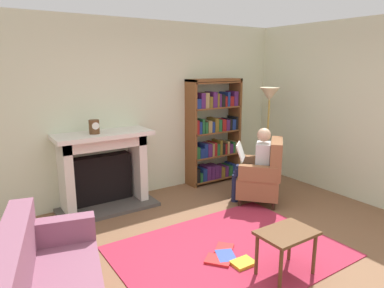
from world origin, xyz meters
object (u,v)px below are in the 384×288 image
armchair_reading (263,175)px  floor_lamp (269,103)px  seated_reader (256,162)px  mantel_clock (94,127)px  bookshelf (213,132)px  side_table (287,239)px  fireplace (103,168)px

armchair_reading → floor_lamp: bearing=179.2°
armchair_reading → floor_lamp: floor_lamp is taller
seated_reader → floor_lamp: bearing=171.2°
mantel_clock → floor_lamp: 2.84m
mantel_clock → bookshelf: bearing=3.6°
seated_reader → side_table: size_ratio=2.04×
fireplace → side_table: fireplace is taller
bookshelf → armchair_reading: 1.28m
mantel_clock → floor_lamp: (2.79, -0.51, 0.20)m
fireplace → bookshelf: 2.02m
fireplace → armchair_reading: (2.04, -1.16, -0.17)m
armchair_reading → mantel_clock: bearing=-68.4°
fireplace → bookshelf: size_ratio=0.76×
floor_lamp → side_table: bearing=-131.2°
mantel_clock → seated_reader: 2.38m
bookshelf → side_table: (-1.11, -2.66, -0.50)m
fireplace → seated_reader: (1.96, -1.07, 0.03)m
seated_reader → bookshelf: bearing=-134.4°
fireplace → armchair_reading: bearing=-29.5°
mantel_clock → seated_reader: size_ratio=0.17×
mantel_clock → side_table: bearing=-68.1°
fireplace → bookshelf: bookshelf is taller
mantel_clock → armchair_reading: 2.54m
side_table → floor_lamp: (1.77, 2.02, 1.02)m
side_table → bookshelf: bearing=67.4°
side_table → seated_reader: bearing=55.5°
fireplace → bookshelf: (2.00, 0.04, 0.30)m
fireplace → floor_lamp: 2.85m
seated_reader → armchair_reading: bearing=90.0°
side_table → floor_lamp: bearing=48.8°
fireplace → armchair_reading: size_ratio=1.42×
armchair_reading → floor_lamp: (0.62, 0.55, 0.99)m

